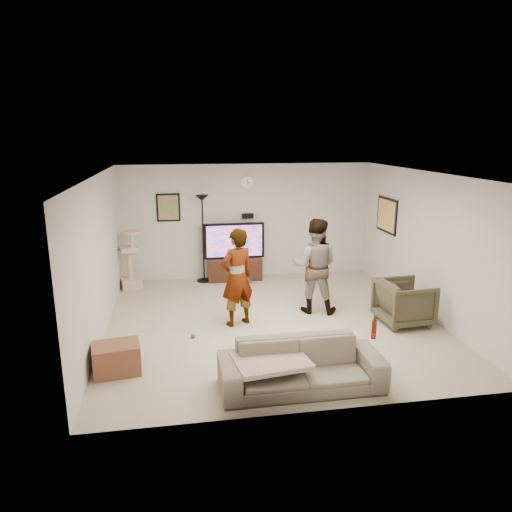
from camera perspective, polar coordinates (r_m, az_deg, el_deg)
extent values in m
cube|color=tan|center=(8.20, 1.86, -7.93)|extent=(5.50, 5.50, 0.02)
cube|color=white|center=(7.60, 2.02, 9.91)|extent=(5.50, 5.50, 0.02)
cube|color=silver|center=(10.45, -1.07, 4.22)|extent=(5.50, 0.04, 2.50)
cube|color=silver|center=(5.26, 7.93, -6.46)|extent=(5.50, 0.04, 2.50)
cube|color=silver|center=(7.75, -18.41, -0.19)|extent=(0.04, 5.50, 2.50)
cube|color=silver|center=(8.76, 19.85, 1.33)|extent=(0.04, 5.50, 2.50)
cylinder|color=white|center=(10.30, -1.06, 8.84)|extent=(0.26, 0.04, 0.26)
cube|color=black|center=(10.37, -1.02, 4.87)|extent=(0.25, 0.10, 0.10)
cube|color=olive|center=(10.27, -10.53, 5.77)|extent=(0.42, 0.03, 0.52)
cube|color=#FFAF5B|center=(10.10, 15.49, 4.77)|extent=(0.03, 0.78, 0.62)
cube|color=black|center=(10.40, -2.61, -1.54)|extent=(1.17, 0.45, 0.49)
cube|color=silver|center=(10.10, -1.65, -3.26)|extent=(0.40, 0.30, 0.07)
cube|color=black|center=(10.25, -2.65, 1.86)|extent=(1.31, 0.08, 0.77)
cube|color=orange|center=(10.20, -2.62, 1.80)|extent=(1.20, 0.01, 0.68)
cylinder|color=black|center=(10.16, -6.40, 2.04)|extent=(0.32, 0.32, 1.88)
cube|color=#C8AF94|center=(10.08, -15.02, -0.39)|extent=(0.48, 0.48, 1.22)
imported|color=#BCBCBC|center=(7.80, -2.30, -2.60)|extent=(0.71, 0.60, 1.65)
imported|color=navy|center=(8.44, 7.09, -1.18)|extent=(0.99, 0.88, 1.70)
imported|color=#756A5B|center=(6.11, 5.45, -13.05)|extent=(2.05, 0.80, 0.60)
cube|color=#CFAA9B|center=(5.98, 1.78, -12.50)|extent=(0.99, 0.82, 0.06)
cylinder|color=#4D1F05|center=(6.22, 14.04, -8.59)|extent=(0.06, 0.06, 0.25)
imported|color=#3B3726|center=(8.35, 17.44, -5.37)|extent=(0.87, 0.85, 0.75)
cube|color=brown|center=(6.74, -16.45, -11.76)|extent=(0.67, 0.54, 0.41)
sphere|color=#0A5F98|center=(7.60, -7.60, -9.54)|extent=(0.07, 0.07, 0.07)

